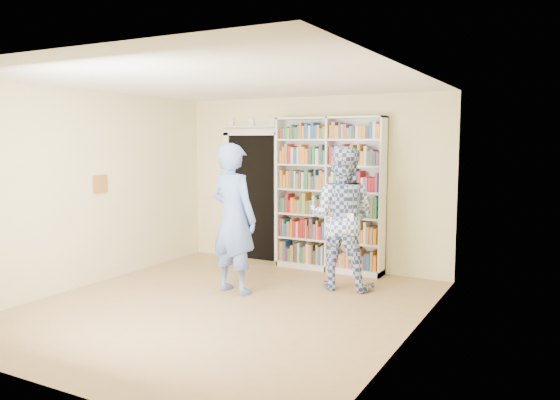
% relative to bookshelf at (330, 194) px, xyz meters
% --- Properties ---
extents(floor, '(5.00, 5.00, 0.00)m').
position_rel_bookshelf_xyz_m(floor, '(-0.38, -2.34, -1.20)').
color(floor, '#9F784D').
rests_on(floor, ground).
extents(ceiling, '(5.00, 5.00, 0.00)m').
position_rel_bookshelf_xyz_m(ceiling, '(-0.38, -2.34, 1.50)').
color(ceiling, white).
rests_on(ceiling, wall_back).
extents(wall_back, '(4.50, 0.00, 4.50)m').
position_rel_bookshelf_xyz_m(wall_back, '(-0.38, 0.16, 0.15)').
color(wall_back, beige).
rests_on(wall_back, floor).
extents(wall_left, '(0.00, 5.00, 5.00)m').
position_rel_bookshelf_xyz_m(wall_left, '(-2.63, -2.34, 0.15)').
color(wall_left, beige).
rests_on(wall_left, floor).
extents(wall_right, '(0.00, 5.00, 5.00)m').
position_rel_bookshelf_xyz_m(wall_right, '(1.87, -2.34, 0.15)').
color(wall_right, beige).
rests_on(wall_right, floor).
extents(bookshelf, '(1.72, 0.32, 2.37)m').
position_rel_bookshelf_xyz_m(bookshelf, '(0.00, 0.00, 0.00)').
color(bookshelf, white).
rests_on(bookshelf, floor).
extents(doorway, '(1.10, 0.08, 2.43)m').
position_rel_bookshelf_xyz_m(doorway, '(-1.48, 0.13, -0.02)').
color(doorway, black).
rests_on(doorway, floor).
extents(wall_art, '(0.03, 0.25, 0.25)m').
position_rel_bookshelf_xyz_m(wall_art, '(-2.61, -2.14, 0.20)').
color(wall_art, brown).
rests_on(wall_art, wall_left).
extents(man_blue, '(0.80, 0.60, 1.98)m').
position_rel_bookshelf_xyz_m(man_blue, '(-0.62, -1.75, -0.21)').
color(man_blue, '#5B7ECB').
rests_on(man_blue, floor).
extents(man_plaid, '(1.01, 0.83, 1.94)m').
position_rel_bookshelf_xyz_m(man_plaid, '(0.55, -0.86, -0.23)').
color(man_plaid, '#314B97').
rests_on(man_plaid, floor).
extents(paper_sheet, '(0.19, 0.04, 0.28)m').
position_rel_bookshelf_xyz_m(paper_sheet, '(0.71, -1.09, -0.26)').
color(paper_sheet, white).
rests_on(paper_sheet, man_plaid).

